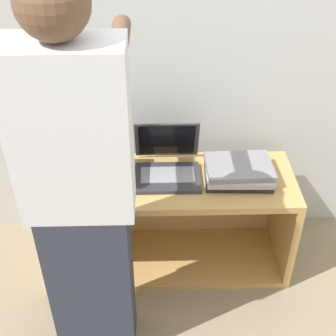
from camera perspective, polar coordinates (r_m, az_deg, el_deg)
ground_plane at (r=2.54m, az=0.10°, el=-14.72°), size 12.00×12.00×0.00m
wall_back at (r=2.28m, az=-0.28°, el=16.58°), size 8.00×0.05×2.40m
cart at (r=2.53m, az=-0.07°, el=-5.66°), size 1.27×0.45×0.57m
laptop_open at (r=2.31m, az=-0.08°, el=0.38°), size 0.32×0.31×0.24m
laptop_stack_left at (r=2.27m, az=-8.92°, el=0.13°), size 0.34×0.25×0.16m
laptop_stack_right at (r=2.31m, az=8.59°, el=-0.45°), size 0.33×0.26×0.08m
person at (r=1.77m, az=-10.54°, el=-3.81°), size 0.40×0.53×1.69m
inventory_tag at (r=2.17m, az=-9.28°, el=1.01°), size 0.06×0.02×0.01m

